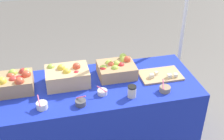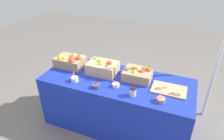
{
  "view_description": "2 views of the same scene",
  "coord_description": "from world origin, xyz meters",
  "views": [
    {
      "loc": [
        -0.35,
        -2.18,
        2.26
      ],
      "look_at": [
        0.17,
        0.0,
        0.88
      ],
      "focal_mm": 47.13,
      "sensor_mm": 36.0,
      "label": 1
    },
    {
      "loc": [
        0.73,
        -1.98,
        2.1
      ],
      "look_at": [
        -0.08,
        0.04,
        0.84
      ],
      "focal_mm": 31.93,
      "sensor_mm": 36.0,
      "label": 2
    }
  ],
  "objects": [
    {
      "name": "tent_pole",
      "position": [
        1.16,
        0.66,
        1.07
      ],
      "size": [
        0.04,
        0.04,
        2.14
      ],
      "primitive_type": "cylinder",
      "color": "white",
      "rests_on": "ground_plane"
    },
    {
      "name": "apple_crate_left",
      "position": [
        -0.72,
        0.09,
        0.82
      ],
      "size": [
        0.39,
        0.27,
        0.18
      ],
      "color": "tan",
      "rests_on": "table"
    },
    {
      "name": "apple_crate_right",
      "position": [
        0.23,
        0.12,
        0.81
      ],
      "size": [
        0.35,
        0.28,
        0.17
      ],
      "color": "tan",
      "rests_on": "table"
    },
    {
      "name": "sample_bowl_extra",
      "position": [
        0.04,
        -0.15,
        0.76
      ],
      "size": [
        0.09,
        0.09,
        0.09
      ],
      "color": "silver",
      "rests_on": "table"
    },
    {
      "name": "coffee_cup",
      "position": [
        0.28,
        -0.24,
        0.79
      ],
      "size": [
        0.08,
        0.08,
        0.11
      ],
      "color": "beige",
      "rests_on": "table"
    },
    {
      "name": "table",
      "position": [
        0.0,
        0.0,
        0.37
      ],
      "size": [
        1.9,
        0.76,
        0.74
      ],
      "primitive_type": "cube",
      "color": "#192DB7",
      "rests_on": "ground_plane"
    },
    {
      "name": "sample_bowl_mid",
      "position": [
        0.59,
        -0.23,
        0.76
      ],
      "size": [
        0.1,
        0.1,
        0.1
      ],
      "color": "gray",
      "rests_on": "table"
    },
    {
      "name": "sample_bowl_near",
      "position": [
        -0.16,
        -0.26,
        0.76
      ],
      "size": [
        0.09,
        0.09,
        0.09
      ],
      "color": "#4C4C51",
      "rests_on": "table"
    },
    {
      "name": "apple_crate_middle",
      "position": [
        -0.23,
        0.08,
        0.82
      ],
      "size": [
        0.39,
        0.28,
        0.19
      ],
      "color": "tan",
      "rests_on": "table"
    },
    {
      "name": "cutting_board_front",
      "position": [
        0.64,
        0.01,
        0.75
      ],
      "size": [
        0.39,
        0.25,
        0.06
      ],
      "color": "tan",
      "rests_on": "table"
    },
    {
      "name": "sample_bowl_far",
      "position": [
        -0.47,
        -0.23,
        0.77
      ],
      "size": [
        0.09,
        0.1,
        0.11
      ],
      "color": "silver",
      "rests_on": "table"
    }
  ]
}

